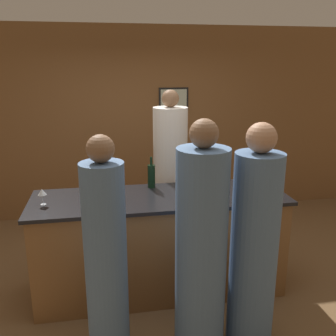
{
  "coord_description": "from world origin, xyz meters",
  "views": [
    {
      "loc": [
        -0.53,
        -3.39,
        2.26
      ],
      "look_at": [
        0.1,
        0.1,
        1.27
      ],
      "focal_mm": 40.0,
      "sensor_mm": 36.0,
      "label": 1
    }
  ],
  "objects_px": {
    "guest_2": "(201,252)",
    "wine_bottle_0": "(151,176)",
    "guest_1": "(254,247)",
    "guest_0": "(106,260)",
    "bartender": "(170,181)"
  },
  "relations": [
    {
      "from": "bartender",
      "to": "guest_1",
      "type": "xyz_separation_m",
      "value": [
        0.37,
        -1.64,
        -0.06
      ]
    },
    {
      "from": "bartender",
      "to": "guest_0",
      "type": "relative_size",
      "value": 1.1
    },
    {
      "from": "guest_2",
      "to": "wine_bottle_0",
      "type": "distance_m",
      "value": 1.24
    },
    {
      "from": "guest_1",
      "to": "guest_0",
      "type": "bearing_deg",
      "value": 178.2
    },
    {
      "from": "bartender",
      "to": "guest_2",
      "type": "distance_m",
      "value": 1.68
    },
    {
      "from": "guest_2",
      "to": "guest_1",
      "type": "bearing_deg",
      "value": 4.47
    },
    {
      "from": "guest_1",
      "to": "guest_2",
      "type": "xyz_separation_m",
      "value": [
        -0.44,
        -0.03,
        0.02
      ]
    },
    {
      "from": "bartender",
      "to": "wine_bottle_0",
      "type": "distance_m",
      "value": 0.61
    },
    {
      "from": "bartender",
      "to": "guest_1",
      "type": "height_order",
      "value": "bartender"
    },
    {
      "from": "wine_bottle_0",
      "to": "guest_2",
      "type": "bearing_deg",
      "value": -79.74
    },
    {
      "from": "guest_2",
      "to": "guest_0",
      "type": "bearing_deg",
      "value": 174.31
    },
    {
      "from": "guest_1",
      "to": "wine_bottle_0",
      "type": "xyz_separation_m",
      "value": [
        -0.66,
        1.15,
        0.29
      ]
    },
    {
      "from": "guest_0",
      "to": "guest_1",
      "type": "distance_m",
      "value": 1.16
    },
    {
      "from": "bartender",
      "to": "wine_bottle_0",
      "type": "xyz_separation_m",
      "value": [
        -0.29,
        -0.49,
        0.22
      ]
    },
    {
      "from": "bartender",
      "to": "wine_bottle_0",
      "type": "relative_size",
      "value": 6.13
    }
  ]
}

